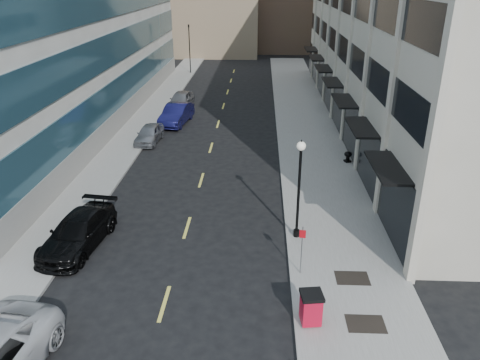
# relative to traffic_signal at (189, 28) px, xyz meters

# --- Properties ---
(ground) EXTENTS (160.00, 160.00, 0.00)m
(ground) POSITION_rel_traffic_signal_xyz_m (5.50, -48.00, -5.72)
(ground) COLOR black
(ground) RESTS_ON ground
(sidewalk_right) EXTENTS (5.00, 80.00, 0.15)m
(sidewalk_right) POSITION_rel_traffic_signal_xyz_m (13.00, -28.00, -5.64)
(sidewalk_right) COLOR gray
(sidewalk_right) RESTS_ON ground
(sidewalk_left) EXTENTS (3.00, 80.00, 0.15)m
(sidewalk_left) POSITION_rel_traffic_signal_xyz_m (-1.00, -28.00, -5.64)
(sidewalk_left) COLOR gray
(sidewalk_left) RESTS_ON ground
(building_right) EXTENTS (15.30, 46.50, 18.25)m
(building_right) POSITION_rel_traffic_signal_xyz_m (22.44, -21.01, 3.28)
(building_right) COLOR beige
(building_right) RESTS_ON ground
(grate_mid) EXTENTS (1.40, 1.00, 0.01)m
(grate_mid) POSITION_rel_traffic_signal_xyz_m (13.10, -47.00, -5.56)
(grate_mid) COLOR black
(grate_mid) RESTS_ON sidewalk_right
(grate_far) EXTENTS (1.40, 1.00, 0.01)m
(grate_far) POSITION_rel_traffic_signal_xyz_m (13.10, -44.20, -5.56)
(grate_far) COLOR black
(grate_far) RESTS_ON sidewalk_right
(road_centerline) EXTENTS (0.15, 68.20, 0.01)m
(road_centerline) POSITION_rel_traffic_signal_xyz_m (5.50, -31.00, -5.71)
(road_centerline) COLOR #D8CC4C
(road_centerline) RESTS_ON ground
(traffic_signal) EXTENTS (0.66, 0.66, 6.98)m
(traffic_signal) POSITION_rel_traffic_signal_xyz_m (0.00, 0.00, 0.00)
(traffic_signal) COLOR black
(traffic_signal) RESTS_ON ground
(car_black_pickup) EXTENTS (2.80, 5.48, 1.52)m
(car_black_pickup) POSITION_rel_traffic_signal_xyz_m (0.70, -42.00, -4.96)
(car_black_pickup) COLOR black
(car_black_pickup) RESTS_ON ground
(car_silver_sedan) EXTENTS (1.84, 4.06, 1.35)m
(car_silver_sedan) POSITION_rel_traffic_signal_xyz_m (0.70, -27.00, -5.04)
(car_silver_sedan) COLOR gray
(car_silver_sedan) RESTS_ON ground
(car_blue_sedan) EXTENTS (2.49, 5.33, 1.69)m
(car_blue_sedan) POSITION_rel_traffic_signal_xyz_m (1.95, -22.10, -4.87)
(car_blue_sedan) COLOR #111141
(car_blue_sedan) RESTS_ON ground
(car_grey_sedan) EXTENTS (2.32, 4.81, 1.58)m
(car_grey_sedan) POSITION_rel_traffic_signal_xyz_m (1.50, -16.86, -4.93)
(car_grey_sedan) COLOR slate
(car_grey_sedan) RESTS_ON ground
(trash_bin) EXTENTS (0.88, 0.94, 1.28)m
(trash_bin) POSITION_rel_traffic_signal_xyz_m (11.08, -47.00, -4.88)
(trash_bin) COLOR #B70C26
(trash_bin) RESTS_ON sidewalk_right
(lamppost) EXTENTS (0.41, 0.41, 4.96)m
(lamppost) POSITION_rel_traffic_signal_xyz_m (10.98, -40.84, -2.66)
(lamppost) COLOR black
(lamppost) RESTS_ON sidewalk_right
(sign_post) EXTENTS (0.26, 0.07, 2.24)m
(sign_post) POSITION_rel_traffic_signal_xyz_m (10.95, -43.92, -4.11)
(sign_post) COLOR slate
(sign_post) RESTS_ON sidewalk_right
(urn_planter) EXTENTS (0.53, 0.53, 0.73)m
(urn_planter) POSITION_rel_traffic_signal_xyz_m (15.10, -30.81, -5.12)
(urn_planter) COLOR black
(urn_planter) RESTS_ON sidewalk_right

